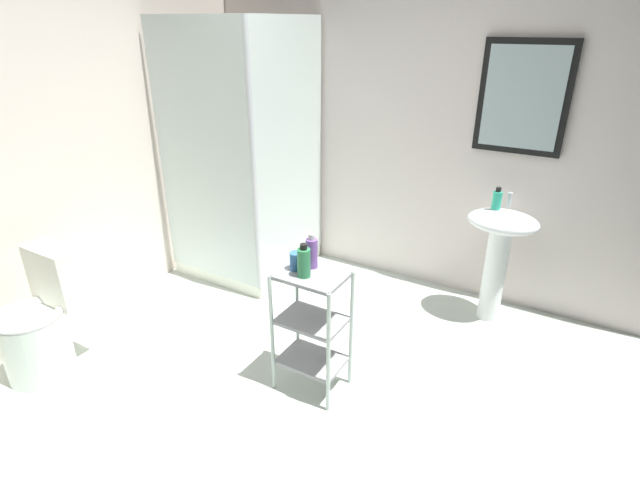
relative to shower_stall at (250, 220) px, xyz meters
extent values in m
cube|color=silver|center=(1.21, -1.23, -0.47)|extent=(4.20, 4.20, 0.02)
cube|color=silver|center=(1.21, 0.62, 0.79)|extent=(4.20, 0.10, 2.50)
cube|color=black|center=(1.87, 0.55, 1.04)|extent=(0.56, 0.03, 0.72)
cube|color=silver|center=(1.87, 0.53, 1.04)|extent=(0.48, 0.01, 0.64)
cube|color=white|center=(-0.64, -1.23, 0.79)|extent=(0.10, 4.20, 2.50)
cube|color=white|center=(-0.10, 0.10, -0.41)|extent=(0.90, 0.90, 0.10)
cube|color=silver|center=(-0.10, -0.35, 0.59)|extent=(0.90, 0.02, 1.90)
cube|color=silver|center=(0.35, 0.10, 0.59)|extent=(0.02, 0.90, 1.90)
cylinder|color=silver|center=(0.35, -0.35, 0.59)|extent=(0.04, 0.04, 1.90)
cylinder|color=silver|center=(-0.10, 0.10, -0.36)|extent=(0.08, 0.08, 0.00)
cylinder|color=white|center=(1.91, 0.29, -0.12)|extent=(0.15, 0.15, 0.68)
ellipsoid|color=white|center=(1.91, 0.29, 0.28)|extent=(0.46, 0.37, 0.13)
cylinder|color=silver|center=(1.91, 0.41, 0.40)|extent=(0.03, 0.03, 0.10)
cylinder|color=white|center=(-0.27, -1.71, -0.26)|extent=(0.37, 0.37, 0.40)
torus|color=white|center=(-0.27, -1.71, -0.05)|extent=(0.37, 0.37, 0.04)
cube|color=white|center=(-0.27, -1.49, 0.12)|extent=(0.35, 0.17, 0.36)
cylinder|color=silver|center=(1.01, -1.10, -0.09)|extent=(0.02, 0.02, 0.74)
cylinder|color=silver|center=(1.37, -1.10, -0.09)|extent=(0.02, 0.02, 0.74)
cylinder|color=silver|center=(1.01, -0.84, -0.09)|extent=(0.02, 0.02, 0.74)
cylinder|color=silver|center=(1.37, -0.84, -0.09)|extent=(0.02, 0.02, 0.74)
cube|color=#99999E|center=(1.19, -0.97, -0.28)|extent=(0.36, 0.26, 0.02)
cube|color=#99999E|center=(1.19, -0.97, -0.01)|extent=(0.36, 0.26, 0.02)
cube|color=#99999E|center=(1.19, -0.97, 0.27)|extent=(0.36, 0.26, 0.02)
cylinder|color=#2DBC99|center=(1.85, 0.33, 0.41)|extent=(0.06, 0.06, 0.12)
cylinder|color=black|center=(1.85, 0.33, 0.48)|extent=(0.03, 0.03, 0.03)
cylinder|color=#8355AD|center=(1.15, -0.90, 0.36)|extent=(0.06, 0.06, 0.16)
cylinder|color=silver|center=(1.15, -0.90, 0.45)|extent=(0.04, 0.04, 0.03)
cylinder|color=#348F55|center=(1.17, -1.01, 0.35)|extent=(0.07, 0.07, 0.16)
cylinder|color=black|center=(1.17, -1.01, 0.45)|extent=(0.04, 0.04, 0.03)
cylinder|color=#3870B2|center=(1.09, -0.97, 0.33)|extent=(0.07, 0.07, 0.10)
camera|label=1|loc=(2.37, -2.88, 1.49)|focal=27.10mm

